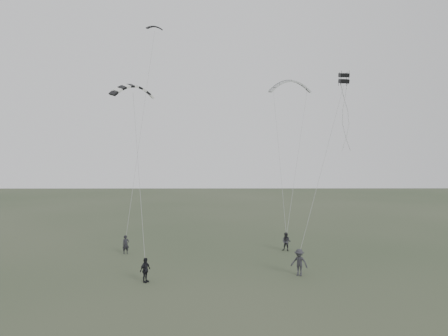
{
  "coord_description": "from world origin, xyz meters",
  "views": [
    {
      "loc": [
        1.06,
        -29.83,
        8.17
      ],
      "look_at": [
        1.26,
        4.72,
        6.96
      ],
      "focal_mm": 35.0,
      "sensor_mm": 36.0,
      "label": 1
    }
  ],
  "objects_px": {
    "flyer_far": "(299,262)",
    "flyer_left": "(126,244)",
    "kite_pale_large": "(290,81)",
    "kite_dark_small": "(155,27)",
    "flyer_right": "(286,242)",
    "kite_box": "(344,78)",
    "flyer_center": "(145,270)",
    "kite_striped": "(133,86)"
  },
  "relations": [
    {
      "from": "flyer_far",
      "to": "flyer_left",
      "type": "bearing_deg",
      "value": -177.68
    },
    {
      "from": "kite_pale_large",
      "to": "kite_box",
      "type": "xyz_separation_m",
      "value": [
        1.9,
        -12.95,
        -1.9
      ]
    },
    {
      "from": "kite_pale_large",
      "to": "kite_box",
      "type": "bearing_deg",
      "value": -85.96
    },
    {
      "from": "flyer_far",
      "to": "kite_striped",
      "type": "bearing_deg",
      "value": -167.51
    },
    {
      "from": "kite_dark_small",
      "to": "kite_pale_large",
      "type": "bearing_deg",
      "value": -0.84
    },
    {
      "from": "flyer_center",
      "to": "flyer_right",
      "type": "bearing_deg",
      "value": -19.08
    },
    {
      "from": "kite_pale_large",
      "to": "kite_striped",
      "type": "xyz_separation_m",
      "value": [
        -13.57,
        -13.12,
        -2.5
      ]
    },
    {
      "from": "kite_pale_large",
      "to": "kite_striped",
      "type": "bearing_deg",
      "value": -140.3
    },
    {
      "from": "flyer_left",
      "to": "kite_dark_small",
      "type": "height_order",
      "value": "kite_dark_small"
    },
    {
      "from": "flyer_center",
      "to": "flyer_far",
      "type": "relative_size",
      "value": 0.88
    },
    {
      "from": "flyer_left",
      "to": "flyer_right",
      "type": "xyz_separation_m",
      "value": [
        13.15,
        0.93,
        0.02
      ]
    },
    {
      "from": "kite_dark_small",
      "to": "kite_pale_large",
      "type": "relative_size",
      "value": 0.34
    },
    {
      "from": "kite_striped",
      "to": "kite_box",
      "type": "bearing_deg",
      "value": -32.49
    },
    {
      "from": "kite_pale_large",
      "to": "kite_striped",
      "type": "relative_size",
      "value": 1.35
    },
    {
      "from": "flyer_left",
      "to": "kite_dark_small",
      "type": "bearing_deg",
      "value": 40.85
    },
    {
      "from": "flyer_center",
      "to": "kite_box",
      "type": "xyz_separation_m",
      "value": [
        13.81,
        4.98,
        12.88
      ]
    },
    {
      "from": "flyer_far",
      "to": "kite_striped",
      "type": "xyz_separation_m",
      "value": [
        -11.64,
        3.36,
        12.17
      ]
    },
    {
      "from": "flyer_center",
      "to": "flyer_far",
      "type": "distance_m",
      "value": 10.08
    },
    {
      "from": "flyer_left",
      "to": "flyer_far",
      "type": "xyz_separation_m",
      "value": [
        12.92,
        -6.37,
        0.14
      ]
    },
    {
      "from": "flyer_left",
      "to": "flyer_far",
      "type": "bearing_deg",
      "value": -56.35
    },
    {
      "from": "kite_pale_large",
      "to": "kite_box",
      "type": "relative_size",
      "value": 6.07
    },
    {
      "from": "flyer_center",
      "to": "kite_box",
      "type": "distance_m",
      "value": 19.53
    },
    {
      "from": "flyer_right",
      "to": "kite_pale_large",
      "type": "height_order",
      "value": "kite_pale_large"
    },
    {
      "from": "flyer_right",
      "to": "kite_striped",
      "type": "distance_m",
      "value": 17.54
    },
    {
      "from": "flyer_center",
      "to": "flyer_far",
      "type": "bearing_deg",
      "value": -51.41
    },
    {
      "from": "flyer_right",
      "to": "flyer_center",
      "type": "height_order",
      "value": "flyer_center"
    },
    {
      "from": "flyer_far",
      "to": "kite_box",
      "type": "xyz_separation_m",
      "value": [
        3.84,
        3.52,
        12.77
      ]
    },
    {
      "from": "kite_box",
      "to": "flyer_center",
      "type": "bearing_deg",
      "value": -161.44
    },
    {
      "from": "flyer_right",
      "to": "kite_dark_small",
      "type": "bearing_deg",
      "value": -174.97
    },
    {
      "from": "kite_dark_small",
      "to": "kite_box",
      "type": "relative_size",
      "value": 2.04
    },
    {
      "from": "flyer_left",
      "to": "kite_box",
      "type": "distance_m",
      "value": 21.34
    },
    {
      "from": "flyer_center",
      "to": "flyer_far",
      "type": "xyz_separation_m",
      "value": [
        9.97,
        1.45,
        0.11
      ]
    },
    {
      "from": "flyer_center",
      "to": "flyer_far",
      "type": "height_order",
      "value": "flyer_far"
    },
    {
      "from": "flyer_right",
      "to": "kite_box",
      "type": "bearing_deg",
      "value": -22.29
    },
    {
      "from": "flyer_far",
      "to": "kite_dark_small",
      "type": "xyz_separation_m",
      "value": [
        -11.22,
        11.26,
        18.72
      ]
    },
    {
      "from": "kite_dark_small",
      "to": "flyer_far",
      "type": "bearing_deg",
      "value": -67.54
    },
    {
      "from": "flyer_left",
      "to": "flyer_center",
      "type": "relative_size",
      "value": 0.96
    },
    {
      "from": "flyer_far",
      "to": "kite_pale_large",
      "type": "xyz_separation_m",
      "value": [
        1.94,
        16.48,
        14.67
      ]
    },
    {
      "from": "kite_pale_large",
      "to": "flyer_right",
      "type": "bearing_deg",
      "value": -104.82
    },
    {
      "from": "kite_dark_small",
      "to": "flyer_right",
      "type": "bearing_deg",
      "value": -41.5
    },
    {
      "from": "flyer_left",
      "to": "flyer_far",
      "type": "height_order",
      "value": "flyer_far"
    },
    {
      "from": "flyer_right",
      "to": "kite_dark_small",
      "type": "distance_m",
      "value": 22.41
    }
  ]
}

